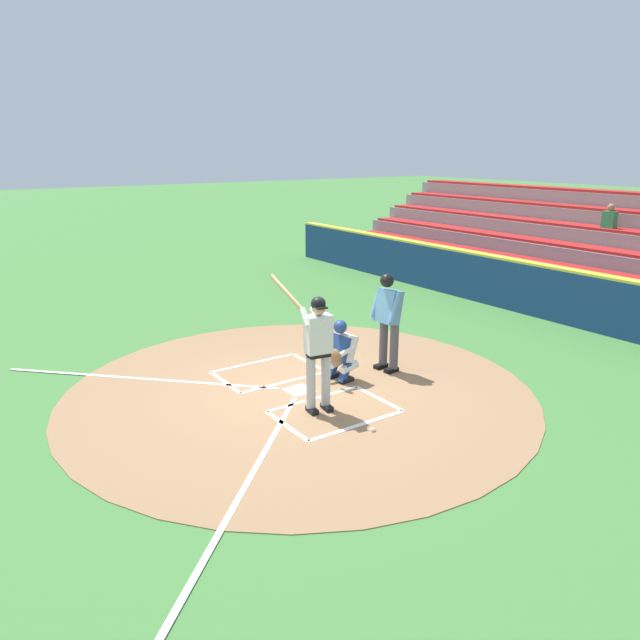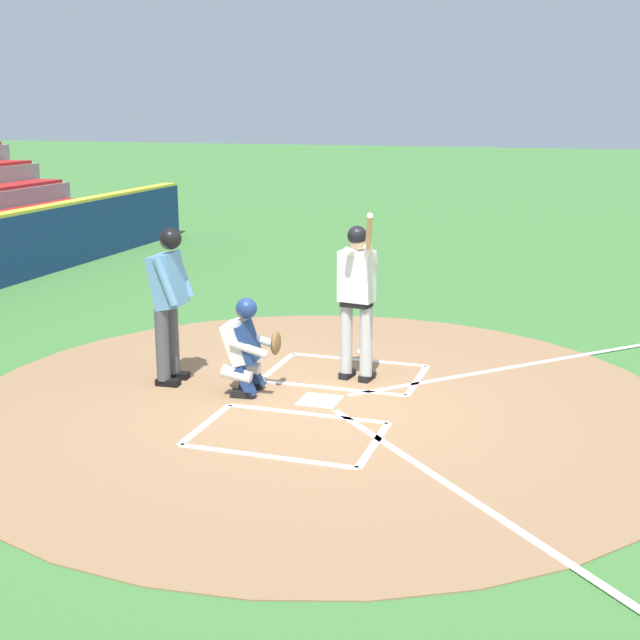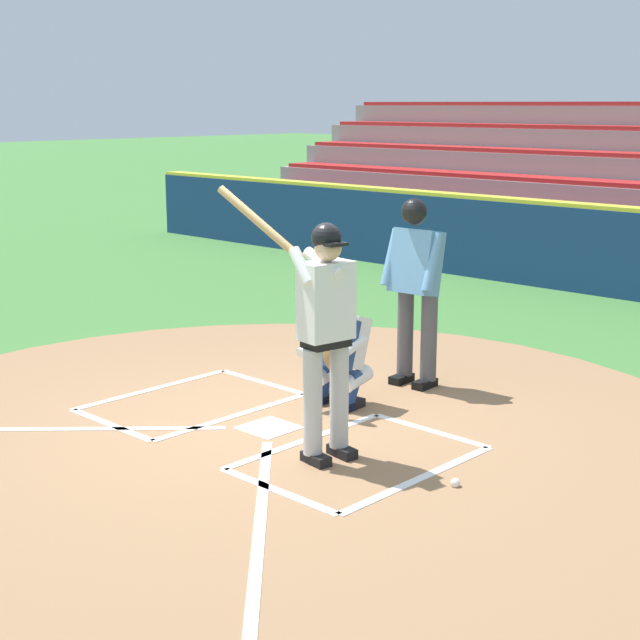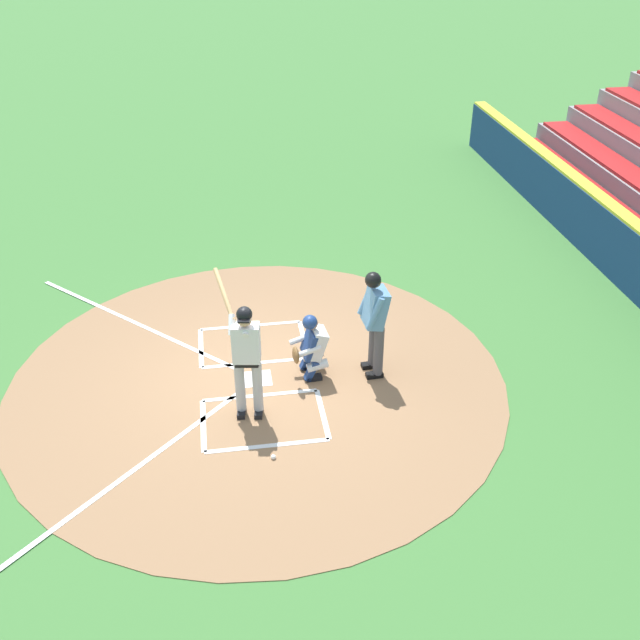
{
  "view_description": "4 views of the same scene",
  "coord_description": "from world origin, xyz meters",
  "px_view_note": "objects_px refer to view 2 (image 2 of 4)",
  "views": [
    {
      "loc": [
        -8.08,
        5.12,
        4.03
      ],
      "look_at": [
        0.43,
        -0.73,
        1.05
      ],
      "focal_mm": 33.55,
      "sensor_mm": 36.0,
      "label": 1
    },
    {
      "loc": [
        8.63,
        2.78,
        3.23
      ],
      "look_at": [
        0.53,
        0.18,
        1.08
      ],
      "focal_mm": 48.04,
      "sensor_mm": 36.0,
      "label": 2
    },
    {
      "loc": [
        -5.72,
        5.34,
        2.74
      ],
      "look_at": [
        -0.12,
        -0.52,
        0.9
      ],
      "focal_mm": 53.63,
      "sensor_mm": 36.0,
      "label": 3
    },
    {
      "loc": [
        -9.61,
        0.48,
        7.0
      ],
      "look_at": [
        0.09,
        -1.04,
        0.98
      ],
      "focal_mm": 40.83,
      "sensor_mm": 36.0,
      "label": 4
    }
  ],
  "objects_px": {
    "batter": "(357,292)",
    "plate_umpire": "(169,295)",
    "catcher": "(246,344)",
    "baseball": "(359,352)"
  },
  "relations": [
    {
      "from": "catcher",
      "to": "baseball",
      "type": "distance_m",
      "value": 2.15
    },
    {
      "from": "batter",
      "to": "baseball",
      "type": "xyz_separation_m",
      "value": [
        -1.08,
        -0.25,
        -1.06
      ]
    },
    {
      "from": "batter",
      "to": "plate_umpire",
      "type": "bearing_deg",
      "value": -70.28
    },
    {
      "from": "batter",
      "to": "catcher",
      "type": "distance_m",
      "value": 1.45
    },
    {
      "from": "baseball",
      "to": "plate_umpire",
      "type": "bearing_deg",
      "value": -44.92
    },
    {
      "from": "batter",
      "to": "plate_umpire",
      "type": "distance_m",
      "value": 2.2
    },
    {
      "from": "catcher",
      "to": "plate_umpire",
      "type": "xyz_separation_m",
      "value": [
        -0.08,
        -1.0,
        0.49
      ]
    },
    {
      "from": "batter",
      "to": "catcher",
      "type": "xyz_separation_m",
      "value": [
        0.83,
        -1.07,
        -0.51
      ]
    },
    {
      "from": "batter",
      "to": "plate_umpire",
      "type": "relative_size",
      "value": 1.14
    },
    {
      "from": "plate_umpire",
      "to": "baseball",
      "type": "height_order",
      "value": "plate_umpire"
    }
  ]
}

